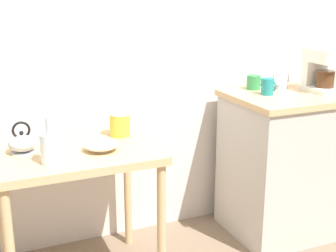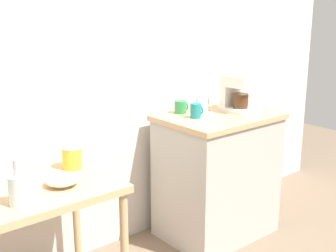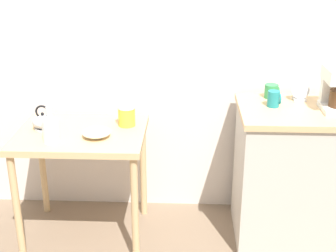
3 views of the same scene
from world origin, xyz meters
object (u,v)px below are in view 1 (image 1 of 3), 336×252
mug_tall_green (254,82)px  table_clock (281,80)px  bowl_stoneware (101,145)px  canister_enamel (120,124)px  mug_dark_teal (268,87)px  teakettle (23,143)px  glass_carafe_vase (51,147)px  coffee_maker (322,68)px

mug_tall_green → table_clock: (0.17, -0.04, 0.01)m
bowl_stoneware → canister_enamel: bearing=51.2°
mug_dark_teal → table_clock: size_ratio=0.79×
mug_tall_green → bowl_stoneware: bearing=-162.9°
bowl_stoneware → teakettle: (-0.35, 0.11, 0.02)m
glass_carafe_vase → mug_dark_teal: (1.31, 0.25, 0.13)m
glass_carafe_vase → coffee_maker: 1.70m
glass_carafe_vase → teakettle: bearing=117.6°
mug_dark_teal → table_clock: bearing=34.0°
bowl_stoneware → mug_dark_teal: (1.06, 0.16, 0.17)m
bowl_stoneware → glass_carafe_vase: (-0.25, -0.08, 0.05)m
mug_dark_teal → table_clock: table_clock is taller
glass_carafe_vase → mug_tall_green: bearing=17.3°
glass_carafe_vase → table_clock: bearing=13.9°
teakettle → glass_carafe_vase: glass_carafe_vase is taller
bowl_stoneware → teakettle: size_ratio=1.04×
bowl_stoneware → table_clock: size_ratio=1.38×
canister_enamel → table_clock: table_clock is taller
mug_tall_green → table_clock: size_ratio=0.74×
coffee_maker → mug_tall_green: coffee_maker is taller
table_clock → bowl_stoneware: bearing=-167.0°
teakettle → canister_enamel: (0.51, 0.08, 0.02)m
coffee_maker → mug_dark_teal: size_ratio=2.63×
coffee_maker → bowl_stoneware: bearing=-174.9°
coffee_maker → canister_enamel: bearing=177.0°
teakettle → table_clock: size_ratio=1.33×
mug_dark_teal → glass_carafe_vase: bearing=-169.3°
table_clock → canister_enamel: bearing=-175.2°
bowl_stoneware → glass_carafe_vase: glass_carafe_vase is taller
table_clock → mug_tall_green: bearing=165.5°
coffee_maker → mug_tall_green: bearing=150.0°
bowl_stoneware → glass_carafe_vase: size_ratio=0.80×
bowl_stoneware → mug_tall_green: bearing=17.1°
mug_dark_teal → teakettle: bearing=-177.9°
coffee_maker → glass_carafe_vase: bearing=-172.8°
bowl_stoneware → table_clock: 1.29m
glass_carafe_vase → coffee_maker: bearing=7.2°
bowl_stoneware → glass_carafe_vase: 0.27m
canister_enamel → table_clock: 1.10m
bowl_stoneware → coffee_maker: coffee_maker is taller
mug_tall_green → mug_dark_teal: bearing=-94.2°
mug_tall_green → coffee_maker: bearing=-30.0°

